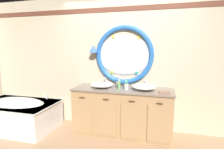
% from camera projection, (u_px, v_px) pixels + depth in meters
% --- Properties ---
extents(ground_plane, '(14.00, 14.00, 0.00)m').
position_uv_depth(ground_plane, '(118.00, 139.00, 3.18)').
color(ground_plane, tan).
extents(back_wall_assembly, '(6.40, 0.26, 2.60)m').
position_uv_depth(back_wall_assembly, '(125.00, 62.00, 3.54)').
color(back_wall_assembly, beige).
rests_on(back_wall_assembly, ground_plane).
extents(vanity_counter, '(1.81, 0.65, 0.86)m').
position_uv_depth(vanity_counter, '(122.00, 111.00, 3.35)').
color(vanity_counter, tan).
rests_on(vanity_counter, ground_plane).
extents(bathtub, '(1.55, 0.93, 0.63)m').
position_uv_depth(bathtub, '(17.00, 112.00, 3.59)').
color(bathtub, white).
rests_on(bathtub, ground_plane).
extents(sink_basin_left, '(0.40, 0.40, 0.11)m').
position_uv_depth(sink_basin_left, '(102.00, 85.00, 3.35)').
color(sink_basin_left, white).
rests_on(sink_basin_left, vanity_counter).
extents(sink_basin_right, '(0.42, 0.42, 0.12)m').
position_uv_depth(sink_basin_right, '(144.00, 87.00, 3.15)').
color(sink_basin_right, white).
rests_on(sink_basin_right, vanity_counter).
extents(faucet_set_left, '(0.22, 0.14, 0.17)m').
position_uv_depth(faucet_set_left, '(105.00, 82.00, 3.58)').
color(faucet_set_left, silver).
rests_on(faucet_set_left, vanity_counter).
extents(faucet_set_right, '(0.21, 0.12, 0.15)m').
position_uv_depth(faucet_set_right, '(145.00, 84.00, 3.39)').
color(faucet_set_right, silver).
rests_on(faucet_set_right, vanity_counter).
extents(toothbrush_holder_left, '(0.09, 0.09, 0.22)m').
position_uv_depth(toothbrush_holder_left, '(118.00, 84.00, 3.40)').
color(toothbrush_holder_left, silver).
rests_on(toothbrush_holder_left, vanity_counter).
extents(toothbrush_holder_right, '(0.09, 0.09, 0.22)m').
position_uv_depth(toothbrush_holder_right, '(126.00, 86.00, 3.18)').
color(toothbrush_holder_right, silver).
rests_on(toothbrush_holder_right, vanity_counter).
extents(soap_dispenser, '(0.05, 0.06, 0.17)m').
position_uv_depth(soap_dispenser, '(119.00, 85.00, 3.25)').
color(soap_dispenser, '#6BAD66').
rests_on(soap_dispenser, vanity_counter).
extents(folded_hand_towel, '(0.18, 0.12, 0.04)m').
position_uv_depth(folded_hand_towel, '(164.00, 92.00, 2.92)').
color(folded_hand_towel, '#936B56').
rests_on(folded_hand_towel, vanity_counter).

